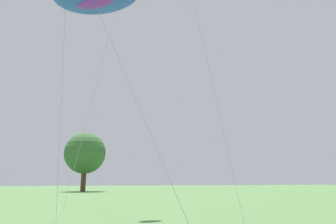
% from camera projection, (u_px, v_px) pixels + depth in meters
% --- Properties ---
extents(tree_pine_center, '(7.69, 7.69, 10.88)m').
position_uv_depth(tree_pine_center, '(85.00, 153.00, 56.91)').
color(tree_pine_center, '#513823').
rests_on(tree_pine_center, ground).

